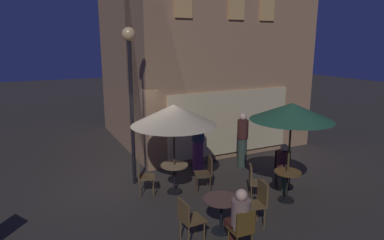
{
  "coord_description": "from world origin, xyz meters",
  "views": [
    {
      "loc": [
        -2.22,
        -8.49,
        3.83
      ],
      "look_at": [
        1.74,
        -0.42,
        1.77
      ],
      "focal_mm": 31.61,
      "sensor_mm": 36.0,
      "label": 1
    }
  ],
  "objects_px": {
    "patron_standing_3": "(242,140)",
    "cafe_chair_4": "(259,200)",
    "cafe_chair_0": "(254,179)",
    "cafe_chair_2": "(206,170)",
    "patron_seated_0": "(284,164)",
    "patron_standing_2": "(198,145)",
    "street_lamp_near_corner": "(130,72)",
    "cafe_table_0": "(287,181)",
    "patron_seated_1": "(239,215)",
    "cafe_chair_5": "(188,217)",
    "patio_umbrella_0": "(292,112)",
    "cafe_table_2": "(221,207)",
    "cafe_chair_6": "(243,228)",
    "cafe_table_1": "(174,172)",
    "cafe_chair_3": "(142,174)",
    "cafe_chair_1": "(283,166)",
    "patio_umbrella_1": "(174,115)"
  },
  "relations": [
    {
      "from": "cafe_table_2",
      "to": "cafe_chair_3",
      "type": "height_order",
      "value": "cafe_chair_3"
    },
    {
      "from": "cafe_chair_5",
      "to": "patron_seated_1",
      "type": "relative_size",
      "value": 0.71
    },
    {
      "from": "patio_umbrella_0",
      "to": "cafe_table_2",
      "type": "bearing_deg",
      "value": -167.11
    },
    {
      "from": "patron_standing_2",
      "to": "cafe_table_0",
      "type": "bearing_deg",
      "value": -73.55
    },
    {
      "from": "street_lamp_near_corner",
      "to": "patron_standing_2",
      "type": "xyz_separation_m",
      "value": [
        1.94,
        -0.07,
        -2.21
      ]
    },
    {
      "from": "cafe_table_2",
      "to": "cafe_chair_6",
      "type": "xyz_separation_m",
      "value": [
        -0.04,
        -0.83,
        -0.02
      ]
    },
    {
      "from": "cafe_chair_4",
      "to": "patron_seated_0",
      "type": "bearing_deg",
      "value": -135.35
    },
    {
      "from": "patron_seated_1",
      "to": "patron_standing_2",
      "type": "xyz_separation_m",
      "value": [
        1.09,
        3.82,
        0.16
      ]
    },
    {
      "from": "cafe_table_0",
      "to": "cafe_table_2",
      "type": "bearing_deg",
      "value": -167.11
    },
    {
      "from": "street_lamp_near_corner",
      "to": "cafe_chair_1",
      "type": "xyz_separation_m",
      "value": [
        3.55,
        -1.96,
        -2.51
      ]
    },
    {
      "from": "cafe_chair_4",
      "to": "cafe_table_0",
      "type": "bearing_deg",
      "value": -145.55
    },
    {
      "from": "cafe_chair_1",
      "to": "street_lamp_near_corner",
      "type": "bearing_deg",
      "value": -85.38
    },
    {
      "from": "cafe_chair_0",
      "to": "patron_seated_0",
      "type": "distance_m",
      "value": 1.13
    },
    {
      "from": "cafe_chair_4",
      "to": "patron_seated_0",
      "type": "relative_size",
      "value": 0.8
    },
    {
      "from": "cafe_chair_0",
      "to": "cafe_chair_4",
      "type": "xyz_separation_m",
      "value": [
        -0.65,
        -1.04,
        0.06
      ]
    },
    {
      "from": "cafe_chair_5",
      "to": "cafe_table_1",
      "type": "bearing_deg",
      "value": 70.26
    },
    {
      "from": "cafe_table_2",
      "to": "cafe_chair_4",
      "type": "relative_size",
      "value": 0.77
    },
    {
      "from": "cafe_chair_4",
      "to": "street_lamp_near_corner",
      "type": "bearing_deg",
      "value": -53.34
    },
    {
      "from": "street_lamp_near_corner",
      "to": "cafe_table_0",
      "type": "bearing_deg",
      "value": -41.21
    },
    {
      "from": "patron_seated_0",
      "to": "patron_standing_2",
      "type": "bearing_deg",
      "value": -109.32
    },
    {
      "from": "cafe_chair_3",
      "to": "cafe_chair_4",
      "type": "relative_size",
      "value": 0.95
    },
    {
      "from": "patio_umbrella_1",
      "to": "cafe_chair_5",
      "type": "distance_m",
      "value": 2.77
    },
    {
      "from": "patio_umbrella_0",
      "to": "patron_standing_3",
      "type": "xyz_separation_m",
      "value": [
        0.37,
        2.48,
        -1.38
      ]
    },
    {
      "from": "street_lamp_near_corner",
      "to": "cafe_table_1",
      "type": "xyz_separation_m",
      "value": [
        0.78,
        -1.01,
        -2.54
      ]
    },
    {
      "from": "cafe_chair_3",
      "to": "patron_seated_1",
      "type": "bearing_deg",
      "value": -57.83
    },
    {
      "from": "cafe_table_0",
      "to": "cafe_chair_4",
      "type": "relative_size",
      "value": 0.77
    },
    {
      "from": "patron_standing_3",
      "to": "cafe_chair_4",
      "type": "bearing_deg",
      "value": -108.44
    },
    {
      "from": "cafe_chair_1",
      "to": "cafe_chair_4",
      "type": "xyz_separation_m",
      "value": [
        -1.83,
        -1.36,
        0.02
      ]
    },
    {
      "from": "cafe_chair_4",
      "to": "patio_umbrella_0",
      "type": "bearing_deg",
      "value": -145.55
    },
    {
      "from": "cafe_table_2",
      "to": "cafe_table_1",
      "type": "bearing_deg",
      "value": 93.01
    },
    {
      "from": "cafe_table_1",
      "to": "patio_umbrella_1",
      "type": "distance_m",
      "value": 1.52
    },
    {
      "from": "cafe_chair_6",
      "to": "cafe_table_1",
      "type": "bearing_deg",
      "value": 4.34
    },
    {
      "from": "street_lamp_near_corner",
      "to": "cafe_chair_4",
      "type": "xyz_separation_m",
      "value": [
        1.73,
        -3.32,
        -2.49
      ]
    },
    {
      "from": "cafe_table_1",
      "to": "cafe_table_2",
      "type": "relative_size",
      "value": 1.0
    },
    {
      "from": "cafe_table_0",
      "to": "street_lamp_near_corner",
      "type": "bearing_deg",
      "value": 138.79
    },
    {
      "from": "cafe_table_1",
      "to": "patio_umbrella_0",
      "type": "height_order",
      "value": "patio_umbrella_0"
    },
    {
      "from": "cafe_table_2",
      "to": "patio_umbrella_0",
      "type": "distance_m",
      "value": 2.8
    },
    {
      "from": "cafe_table_2",
      "to": "cafe_chair_0",
      "type": "xyz_separation_m",
      "value": [
        1.48,
        0.9,
        -0.01
      ]
    },
    {
      "from": "street_lamp_near_corner",
      "to": "patron_standing_3",
      "type": "distance_m",
      "value": 4.1
    },
    {
      "from": "cafe_table_2",
      "to": "patron_seated_0",
      "type": "relative_size",
      "value": 0.62
    },
    {
      "from": "patron_seated_0",
      "to": "patron_seated_1",
      "type": "distance_m",
      "value": 3.18
    },
    {
      "from": "cafe_chair_0",
      "to": "cafe_chair_4",
      "type": "distance_m",
      "value": 1.22
    },
    {
      "from": "patio_umbrella_1",
      "to": "cafe_chair_2",
      "type": "height_order",
      "value": "patio_umbrella_1"
    },
    {
      "from": "street_lamp_near_corner",
      "to": "patron_seated_0",
      "type": "height_order",
      "value": "street_lamp_near_corner"
    },
    {
      "from": "cafe_chair_5",
      "to": "patron_seated_0",
      "type": "bearing_deg",
      "value": 15.76
    },
    {
      "from": "street_lamp_near_corner",
      "to": "cafe_table_0",
      "type": "height_order",
      "value": "street_lamp_near_corner"
    },
    {
      "from": "cafe_chair_0",
      "to": "cafe_chair_2",
      "type": "xyz_separation_m",
      "value": [
        -0.79,
        1.01,
        0.02
      ]
    },
    {
      "from": "patron_seated_1",
      "to": "patron_standing_3",
      "type": "relative_size",
      "value": 0.73
    },
    {
      "from": "cafe_chair_5",
      "to": "patron_standing_2",
      "type": "bearing_deg",
      "value": 56.83
    },
    {
      "from": "patio_umbrella_0",
      "to": "cafe_table_1",
      "type": "bearing_deg",
      "value": 143.86
    }
  ]
}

